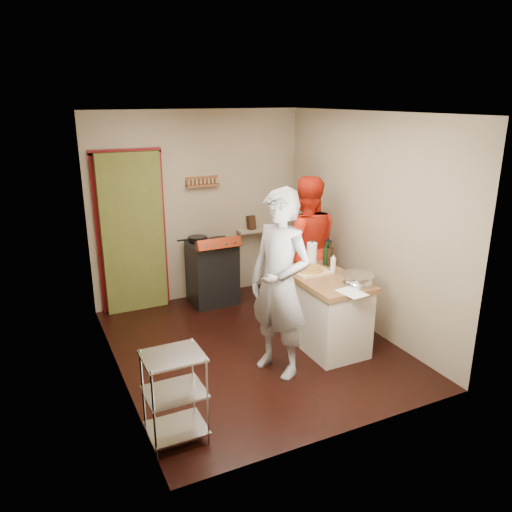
{
  "coord_description": "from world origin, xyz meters",
  "views": [
    {
      "loc": [
        -2.21,
        -4.68,
        2.76
      ],
      "look_at": [
        0.03,
        0.0,
        1.09
      ],
      "focal_mm": 35.0,
      "sensor_mm": 36.0,
      "label": 1
    }
  ],
  "objects_px": {
    "stove": "(212,272)",
    "wire_shelving": "(175,393)",
    "island": "(325,309)",
    "person_red": "(305,247)",
    "person_stripe": "(280,284)"
  },
  "relations": [
    {
      "from": "stove",
      "to": "wire_shelving",
      "type": "distance_m",
      "value": 2.94
    },
    {
      "from": "island",
      "to": "person_red",
      "type": "relative_size",
      "value": 0.67
    },
    {
      "from": "wire_shelving",
      "to": "person_red",
      "type": "xyz_separation_m",
      "value": [
        2.28,
        1.76,
        0.47
      ]
    },
    {
      "from": "island",
      "to": "person_red",
      "type": "height_order",
      "value": "person_red"
    },
    {
      "from": "wire_shelving",
      "to": "person_stripe",
      "type": "distance_m",
      "value": 1.52
    },
    {
      "from": "island",
      "to": "person_stripe",
      "type": "height_order",
      "value": "person_stripe"
    },
    {
      "from": "stove",
      "to": "island",
      "type": "relative_size",
      "value": 0.82
    },
    {
      "from": "person_stripe",
      "to": "wire_shelving",
      "type": "bearing_deg",
      "value": -87.7
    },
    {
      "from": "wire_shelving",
      "to": "person_red",
      "type": "bearing_deg",
      "value": 37.61
    },
    {
      "from": "stove",
      "to": "island",
      "type": "distance_m",
      "value": 1.87
    },
    {
      "from": "island",
      "to": "person_red",
      "type": "bearing_deg",
      "value": 74.33
    },
    {
      "from": "wire_shelving",
      "to": "island",
      "type": "xyz_separation_m",
      "value": [
        2.04,
        0.89,
        0.01
      ]
    },
    {
      "from": "wire_shelving",
      "to": "person_stripe",
      "type": "xyz_separation_m",
      "value": [
        1.29,
        0.61,
        0.53
      ]
    },
    {
      "from": "stove",
      "to": "wire_shelving",
      "type": "xyz_separation_m",
      "value": [
        -1.33,
        -2.62,
        -0.01
      ]
    },
    {
      "from": "stove",
      "to": "person_stripe",
      "type": "xyz_separation_m",
      "value": [
        -0.04,
        -2.02,
        0.52
      ]
    }
  ]
}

